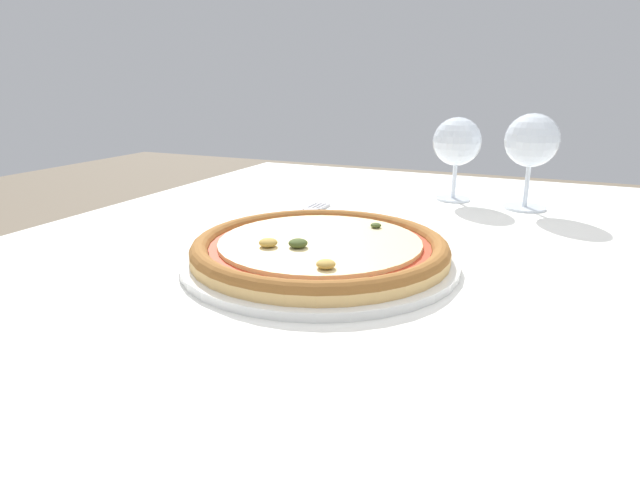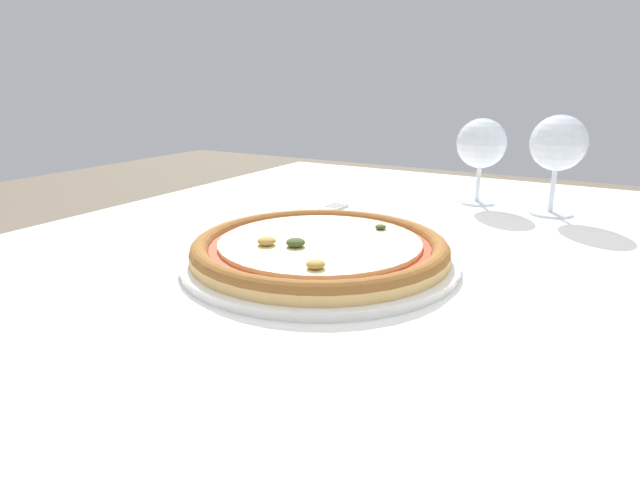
% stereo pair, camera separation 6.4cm
% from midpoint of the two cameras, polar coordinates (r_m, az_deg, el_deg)
% --- Properties ---
extents(dining_table, '(1.18, 1.12, 0.73)m').
position_cam_midpoint_polar(dining_table, '(0.75, 10.66, -6.76)').
color(dining_table, '#997047').
rests_on(dining_table, ground_plane).
extents(pizza_plate, '(0.33, 0.33, 0.04)m').
position_cam_midpoint_polar(pizza_plate, '(0.64, -2.85, -1.14)').
color(pizza_plate, white).
rests_on(pizza_plate, dining_table).
extents(fork, '(0.03, 0.17, 0.00)m').
position_cam_midpoint_polar(fork, '(0.88, -3.88, 2.79)').
color(fork, silver).
rests_on(fork, dining_table).
extents(wine_glass_far_left, '(0.09, 0.09, 0.15)m').
position_cam_midpoint_polar(wine_glass_far_left, '(1.00, 12.63, 10.05)').
color(wine_glass_far_left, silver).
rests_on(wine_glass_far_left, dining_table).
extents(wine_glass_far_right, '(0.09, 0.09, 0.16)m').
position_cam_midpoint_polar(wine_glass_far_right, '(0.96, 19.88, 9.74)').
color(wine_glass_far_right, silver).
rests_on(wine_glass_far_right, dining_table).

